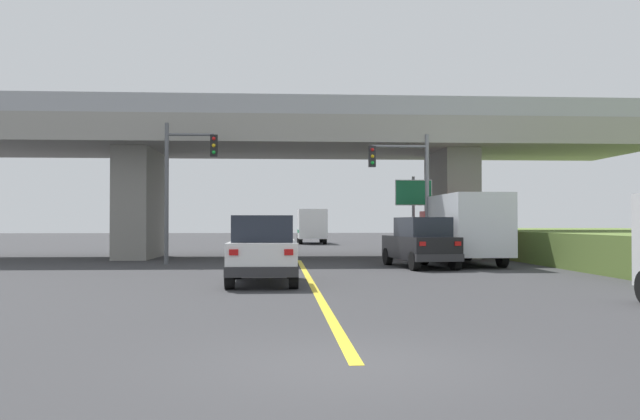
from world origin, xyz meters
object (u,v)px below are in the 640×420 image
suv_lead (263,250)px  traffic_signal_farside (182,174)px  traffic_signal_nearside (408,180)px  suv_crossing (420,242)px  semi_truck_distant (312,225)px  highway_sign (414,199)px  box_truck (464,228)px

suv_lead → traffic_signal_farside: traffic_signal_farside is taller
traffic_signal_farside → traffic_signal_nearside: bearing=5.5°
suv_crossing → semi_truck_distant: (-2.85, 31.21, 0.53)m
suv_lead → suv_crossing: (6.16, 6.83, -0.00)m
suv_lead → traffic_signal_nearside: bearing=59.1°
suv_crossing → traffic_signal_nearside: size_ratio=0.84×
traffic_signal_nearside → traffic_signal_farside: traffic_signal_farside is taller
suv_lead → traffic_signal_nearside: size_ratio=0.79×
suv_lead → highway_sign: bearing=60.8°
suv_crossing → highway_sign: 6.16m
suv_lead → traffic_signal_farside: 10.81m
traffic_signal_nearside → highway_sign: bearing=71.7°
suv_crossing → highway_sign: highway_sign is taller
box_truck → semi_truck_distant: 29.65m
suv_crossing → traffic_signal_farside: size_ratio=0.80×
suv_crossing → box_truck: bearing=34.0°
suv_lead → highway_sign: 14.57m
suv_crossing → box_truck: box_truck is taller
suv_lead → traffic_signal_nearside: 12.78m
traffic_signal_farside → highway_sign: 11.17m
traffic_signal_nearside → suv_crossing: bearing=-93.6°
suv_crossing → highway_sign: size_ratio=1.22×
highway_sign → suv_lead: bearing=-119.2°
traffic_signal_nearside → suv_lead: bearing=-120.9°
suv_lead → semi_truck_distant: size_ratio=0.69×
suv_lead → traffic_signal_farside: bearing=110.9°
box_truck → highway_sign: bearing=111.0°
traffic_signal_farside → suv_crossing: bearing=-16.4°
suv_lead → box_truck: bearing=46.2°
suv_crossing → traffic_signal_farside: 10.70m
traffic_signal_nearside → semi_truck_distant: traffic_signal_nearside is taller
box_truck → traffic_signal_farside: bearing=175.8°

